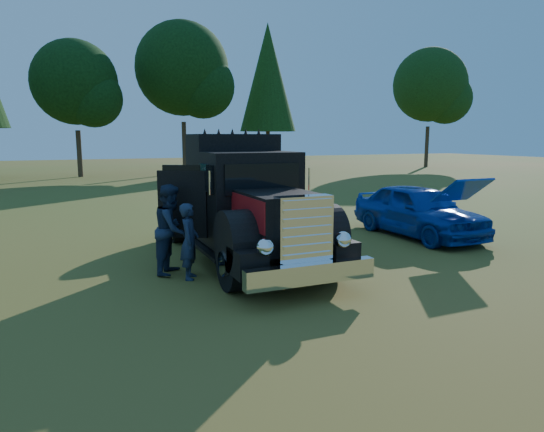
{
  "coord_description": "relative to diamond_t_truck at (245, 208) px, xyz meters",
  "views": [
    {
      "loc": [
        -5.21,
        -9.3,
        2.93
      ],
      "look_at": [
        -1.25,
        -0.14,
        1.3
      ],
      "focal_mm": 32.0,
      "sensor_mm": 36.0,
      "label": 1
    }
  ],
  "objects": [
    {
      "name": "diamond_t_truck",
      "position": [
        0.0,
        0.0,
        0.0
      ],
      "size": [
        3.25,
        7.16,
        3.0
      ],
      "color": "black",
      "rests_on": "ground"
    },
    {
      "name": "spectator_far",
      "position": [
        -1.82,
        -0.37,
        -0.31
      ],
      "size": [
        1.12,
        1.19,
        1.94
      ],
      "primitive_type": "imported",
      "rotation": [
        0.0,
        0.0,
        1.03
      ],
      "color": "#1E2E48",
      "rests_on": "ground"
    },
    {
      "name": "treeline",
      "position": [
        -6.56,
        25.55,
        6.41
      ],
      "size": [
        66.14,
        24.04,
        13.33
      ],
      "color": "#2D2116",
      "rests_on": "ground"
    },
    {
      "name": "ground",
      "position": [
        1.31,
        -1.33,
        -1.28
      ],
      "size": [
        120.0,
        120.0,
        0.0
      ],
      "primitive_type": "plane",
      "color": "#3A5B1B",
      "rests_on": "ground"
    },
    {
      "name": "hotrod_coupe",
      "position": [
        5.73,
        0.7,
        -0.5
      ],
      "size": [
        1.89,
        4.59,
        1.89
      ],
      "color": "#1A08AD",
      "rests_on": "ground"
    },
    {
      "name": "spectator_near",
      "position": [
        -1.58,
        -0.95,
        -0.48
      ],
      "size": [
        0.56,
        0.68,
        1.59
      ],
      "primitive_type": "imported",
      "rotation": [
        0.0,
        0.0,
        1.21
      ],
      "color": "#1F2449",
      "rests_on": "ground"
    }
  ]
}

